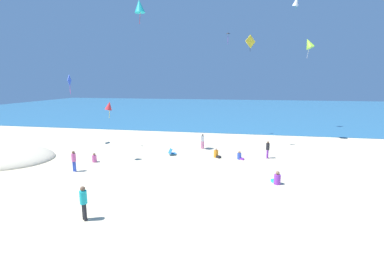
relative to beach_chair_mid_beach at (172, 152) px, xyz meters
name	(u,v)px	position (x,y,z in m)	size (l,w,h in m)	color
ground_plane	(200,150)	(2.08, 1.98, -0.24)	(120.00, 120.00, 0.00)	beige
ocean_water	(224,108)	(2.08, 40.07, -0.22)	(120.00, 60.00, 0.05)	teal
beach_chair_mid_beach	(172,152)	(0.00, 0.00, 0.00)	(0.81, 0.78, 0.57)	#2370B2
person_0	(277,179)	(7.88, -4.95, 0.06)	(0.60, 0.74, 0.82)	purple
person_1	(203,140)	(2.26, 2.65, 0.56)	(0.38, 0.38, 1.39)	#D8599E
person_2	(94,159)	(-5.42, -2.92, 0.02)	(0.61, 0.63, 0.73)	#D8599E
person_3	(268,148)	(7.87, 0.51, 0.57)	(0.36, 0.36, 1.41)	purple
person_4	(240,156)	(5.65, -0.20, 0.01)	(0.62, 0.49, 0.69)	blue
person_5	(84,201)	(-1.18, -10.85, 0.68)	(0.45, 0.45, 1.60)	black
person_6	(74,160)	(-5.59, -5.15, 0.60)	(0.36, 0.36, 1.47)	blue
person_7	(216,154)	(3.77, 0.02, 0.05)	(0.71, 0.64, 0.80)	orange
kite_red	(109,106)	(-4.26, -2.33, 4.08)	(0.82, 0.75, 1.35)	red
kite_teal	(139,6)	(-2.74, 0.75, 11.93)	(0.93, 0.89, 1.90)	#1EADAD
kite_lime	(309,43)	(12.22, 8.38, 9.71)	(1.39, 1.25, 2.07)	#99DB33
kite_white	(296,2)	(11.97, 15.08, 15.52)	(1.18, 1.24, 1.41)	white
kite_blue	(69,81)	(-10.56, 2.10, 5.97)	(0.39, 1.07, 1.86)	blue
kite_yellow	(250,42)	(6.30, 4.24, 9.43)	(0.91, 0.83, 1.48)	yellow
kite_black	(228,34)	(4.07, 8.99, 11.00)	(0.39, 0.29, 1.20)	black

